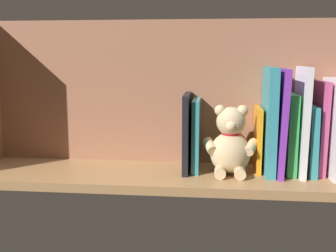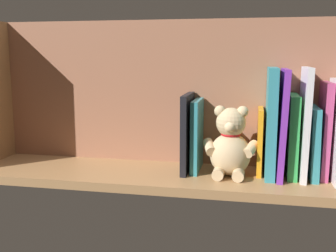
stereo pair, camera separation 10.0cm
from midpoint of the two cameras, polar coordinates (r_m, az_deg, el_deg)
ground_plane at (r=107.02cm, az=-2.69°, el=-6.91°), size 105.58×25.62×2.20cm
shelf_back_panel at (r=113.43cm, az=-1.95°, el=4.67°), size 105.58×1.50×39.04cm
book_1 at (r=108.61cm, az=17.80°, el=-0.21°), size 1.98×11.75×23.31cm
book_2 at (r=107.97cm, az=16.48°, el=-1.80°), size 2.18×13.18×17.40cm
book_3 at (r=106.13cm, az=15.41°, el=0.65°), size 1.80×14.44×26.86cm
book_4 at (r=107.12cm, az=13.90°, el=-1.01°), size 2.34×12.76×20.19cm
book_5 at (r=105.08cm, az=12.66°, el=0.56°), size 2.20×15.20×26.45cm
book_6 at (r=105.23cm, az=11.23°, el=0.70°), size 2.36×14.31×26.70cm
book_7 at (r=107.58cm, az=9.74°, el=-1.81°), size 1.20×10.96×16.51cm
teddy_bear at (r=103.73cm, az=5.93°, el=-2.47°), size 14.20×11.24×17.50cm
book_8 at (r=106.75cm, az=1.25°, el=-1.25°), size 1.81×12.58×18.40cm
book_9 at (r=106.02cm, az=-0.07°, el=-0.90°), size 1.51×14.23×19.93cm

